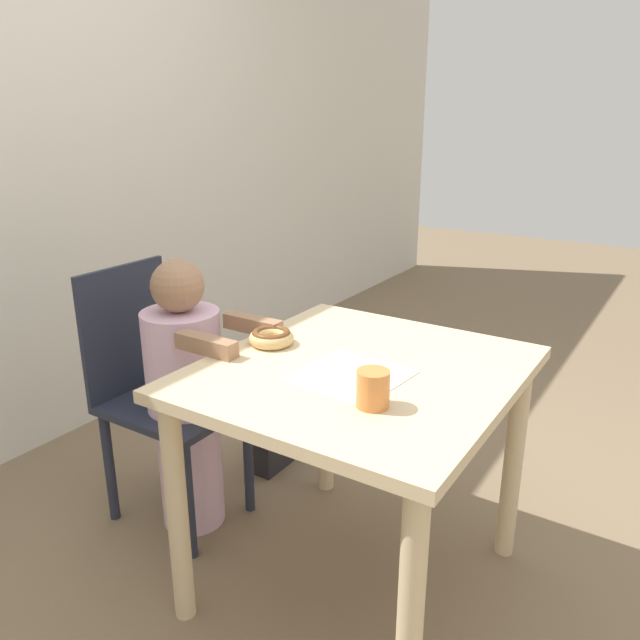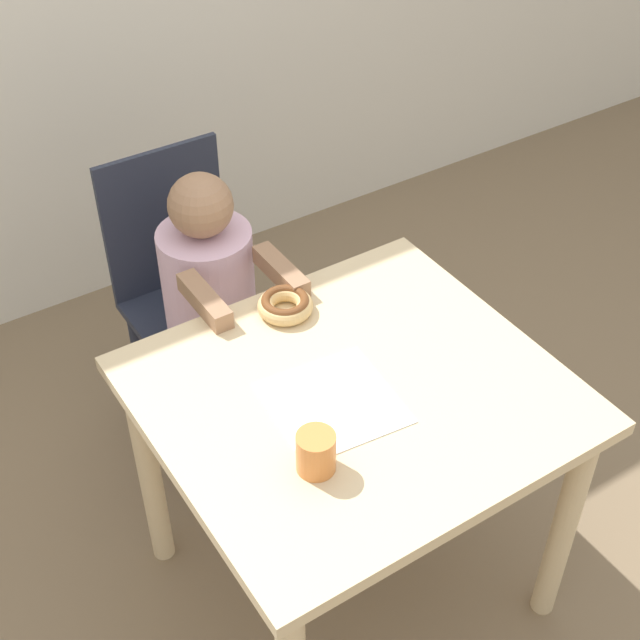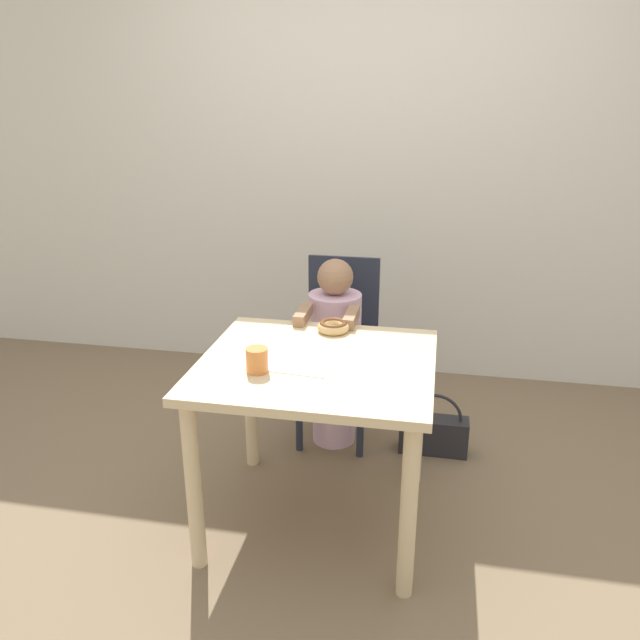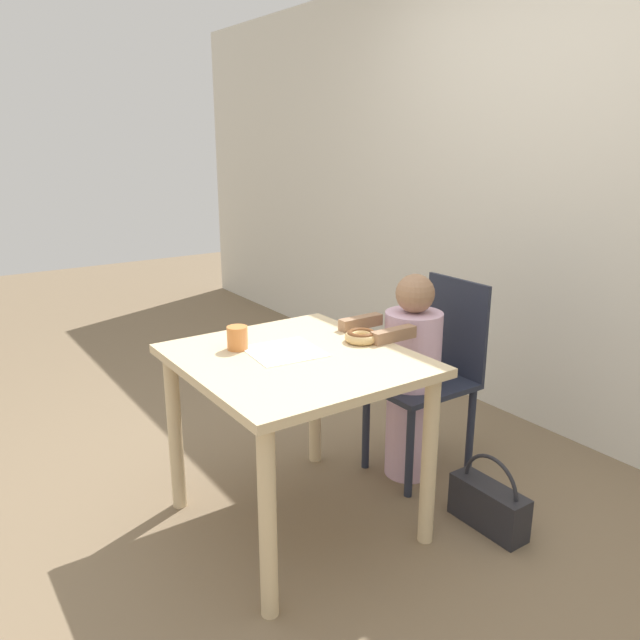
{
  "view_description": "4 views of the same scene",
  "coord_description": "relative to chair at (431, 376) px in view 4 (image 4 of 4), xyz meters",
  "views": [
    {
      "loc": [
        -1.42,
        -0.78,
        1.42
      ],
      "look_at": [
        -0.01,
        0.12,
        0.85
      ],
      "focal_mm": 35.0,
      "sensor_mm": 36.0,
      "label": 1
    },
    {
      "loc": [
        -0.84,
        -1.15,
        2.14
      ],
      "look_at": [
        -0.01,
        0.12,
        0.85
      ],
      "focal_mm": 50.0,
      "sensor_mm": 36.0,
      "label": 2
    },
    {
      "loc": [
        0.43,
        -2.16,
        1.71
      ],
      "look_at": [
        -0.01,
        0.12,
        0.85
      ],
      "focal_mm": 35.0,
      "sensor_mm": 36.0,
      "label": 3
    },
    {
      "loc": [
        1.92,
        -1.2,
        1.54
      ],
      "look_at": [
        -0.01,
        0.12,
        0.85
      ],
      "focal_mm": 35.0,
      "sensor_mm": 36.0,
      "label": 4
    }
  ],
  "objects": [
    {
      "name": "dining_table",
      "position": [
        0.04,
        -0.78,
        0.15
      ],
      "size": [
        0.9,
        0.83,
        0.73
      ],
      "color": "beige",
      "rests_on": "ground_plane"
    },
    {
      "name": "napkin",
      "position": [
        -0.03,
        -0.79,
        0.27
      ],
      "size": [
        0.3,
        0.3,
        0.0
      ],
      "color": "white",
      "rests_on": "dining_table"
    },
    {
      "name": "donut",
      "position": [
        0.05,
        -0.46,
        0.29
      ],
      "size": [
        0.14,
        0.14,
        0.05
      ],
      "color": "#DBB270",
      "rests_on": "dining_table"
    },
    {
      "name": "wall_back",
      "position": [
        0.04,
        0.84,
        0.78
      ],
      "size": [
        8.0,
        0.05,
        2.5
      ],
      "color": "silver",
      "rests_on": "ground_plane"
    },
    {
      "name": "ground_plane",
      "position": [
        0.04,
        -0.78,
        -0.47
      ],
      "size": [
        12.0,
        12.0,
        0.0
      ],
      "primitive_type": "plane",
      "color": "#7A664C"
    },
    {
      "name": "handbag",
      "position": [
        0.51,
        -0.15,
        -0.36
      ],
      "size": [
        0.34,
        0.12,
        0.32
      ],
      "color": "#232328",
      "rests_on": "ground_plane"
    },
    {
      "name": "chair",
      "position": [
        0.0,
        0.0,
        0.0
      ],
      "size": [
        0.37,
        0.45,
        0.91
      ],
      "color": "#232838",
      "rests_on": "ground_plane"
    },
    {
      "name": "cup",
      "position": [
        -0.16,
        -0.92,
        0.31
      ],
      "size": [
        0.08,
        0.08,
        0.09
      ],
      "color": "orange",
      "rests_on": "dining_table"
    },
    {
      "name": "child_figure",
      "position": [
        -0.0,
        -0.13,
        0.02
      ],
      "size": [
        0.27,
        0.45,
        0.97
      ],
      "color": "silver",
      "rests_on": "ground_plane"
    }
  ]
}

